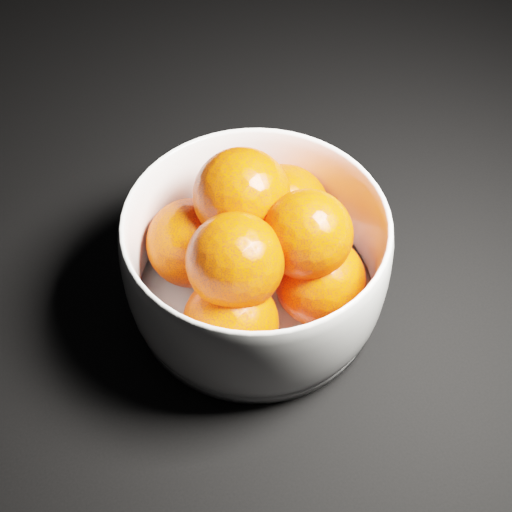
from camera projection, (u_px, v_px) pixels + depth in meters
name	position (u px, v px, depth m)	size (l,w,h in m)	color
bowl	(256.00, 260.00, 0.60)	(0.22, 0.22, 0.11)	silver
orange_pile	(258.00, 246.00, 0.59)	(0.17, 0.18, 0.13)	#FC3501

